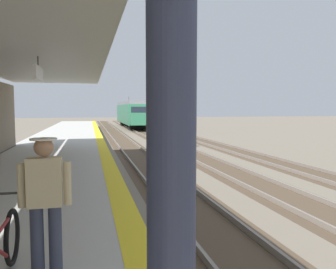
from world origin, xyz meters
TOP-DOWN VIEW (x-y plane):
  - station_platform at (-2.50, 16.00)m, footprint 5.00×80.00m
  - track_pair_nearest_platform at (1.90, 20.00)m, footprint 2.34×120.00m
  - track_pair_middle at (5.30, 20.00)m, footprint 2.34×120.00m
  - track_pair_far_side at (8.70, 20.00)m, footprint 2.34×120.00m
  - approaching_train at (5.30, 52.15)m, footprint 2.93×19.60m
  - commuter_person at (-1.41, 5.57)m, footprint 0.59×0.30m
  - bicycle_beside_commuter at (-1.89, 5.53)m, footprint 0.48×1.82m
  - rail_signal_post at (3.36, 21.62)m, footprint 0.32×0.34m

SIDE VIEW (x-z plane):
  - track_pair_nearest_platform at x=1.90m, z-range -0.03..0.13m
  - track_pair_middle at x=5.30m, z-range -0.03..0.13m
  - track_pair_far_side at x=8.70m, z-range -0.03..0.13m
  - station_platform at x=-2.50m, z-range 0.00..0.90m
  - bicycle_beside_commuter at x=-1.89m, z-range 0.77..1.81m
  - commuter_person at x=-1.41m, z-range 1.00..2.67m
  - approaching_train at x=5.30m, z-range -0.20..4.56m
  - rail_signal_post at x=3.36m, z-range 0.59..5.79m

